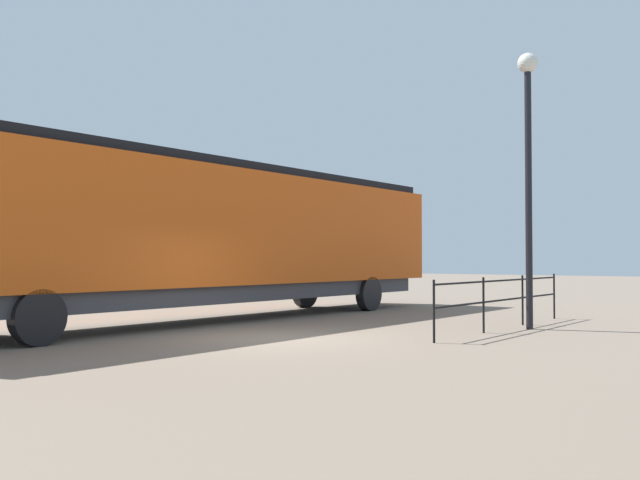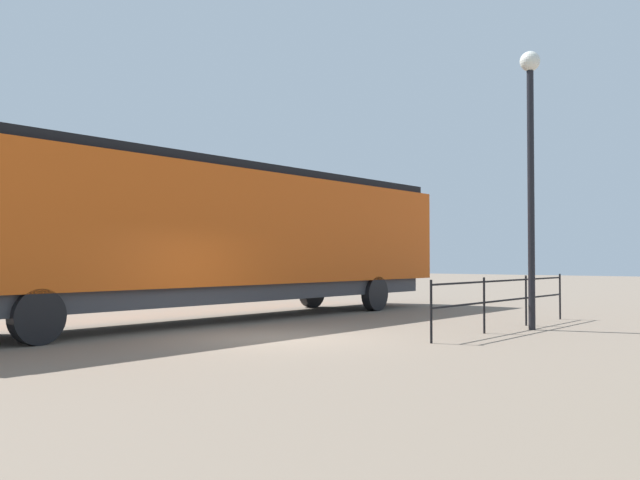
# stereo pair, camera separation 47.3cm
# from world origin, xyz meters

# --- Properties ---
(ground_plane) EXTENTS (120.00, 120.00, 0.00)m
(ground_plane) POSITION_xyz_m (0.00, 0.00, 0.00)
(ground_plane) COLOR #756656
(locomotive) EXTENTS (2.92, 18.13, 4.23)m
(locomotive) POSITION_xyz_m (-4.04, 2.70, 2.37)
(locomotive) COLOR #D15114
(locomotive) RESTS_ON ground_plane
(lamp_post) EXTENTS (0.48, 0.48, 6.61)m
(lamp_post) POSITION_xyz_m (3.60, 5.14, 4.43)
(lamp_post) COLOR black
(lamp_post) RESTS_ON ground_plane
(platform_fence) EXTENTS (0.05, 7.16, 1.26)m
(platform_fence) POSITION_xyz_m (3.08, 4.88, 0.82)
(platform_fence) COLOR black
(platform_fence) RESTS_ON ground_plane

